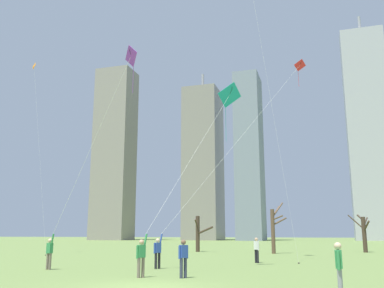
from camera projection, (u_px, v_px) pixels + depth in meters
ground_plane at (143, 287)px, 14.99m from camera, size 400.00×400.00×0.00m
kite_flyer_midfield_right_purple at (63, 219)px, 22.55m from camera, size 5.48×1.11×11.82m
kite_flyer_foreground_right_teal at (172, 201)px, 20.39m from camera, size 3.57×7.13×10.88m
kite_flyer_midfield_left_red at (184, 217)px, 24.45m from camera, size 8.42×10.89×15.48m
bystander_strolling_midfield at (339, 267)px, 12.71m from camera, size 0.22×0.51×1.62m
bystander_watching_nearby at (257, 249)px, 27.58m from camera, size 0.38×0.40×1.62m
bystander_far_off_by_trees at (183, 256)px, 18.26m from camera, size 0.36×0.43×1.62m
distant_kite_drifting_left_orange at (35, 88)px, 41.98m from camera, size 4.24×1.51×19.00m
bare_tree_left_of_center at (364, 232)px, 43.16m from camera, size 2.08×2.94×3.88m
bare_tree_right_of_center at (274, 227)px, 40.72m from camera, size 1.47×1.77×4.94m
bare_tree_far_right_edge at (198, 233)px, 44.63m from camera, size 2.09×2.28×3.72m
skyline_slender_spire at (115, 152)px, 130.23m from camera, size 11.03×9.14×52.97m
skyline_tall_tower at (249, 155)px, 119.60m from camera, size 7.06×10.55×47.34m
skyline_mid_tower_left at (203, 163)px, 127.59m from camera, size 10.35×11.83×51.42m
skyline_mid_tower_right at (369, 131)px, 118.52m from camera, size 11.74×5.58×65.42m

